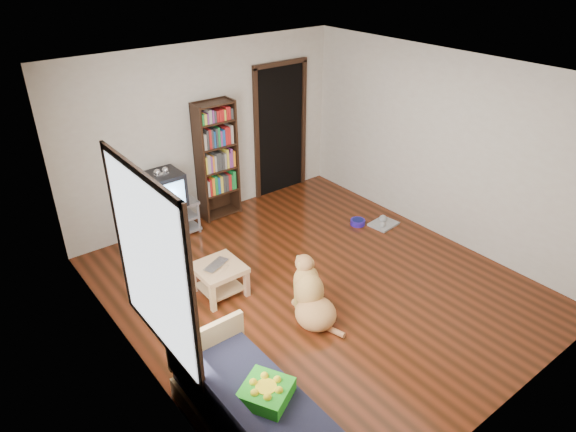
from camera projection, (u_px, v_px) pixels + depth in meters
ground at (315, 285)px, 6.42m from camera, size 5.00×5.00×0.00m
ceiling at (322, 76)px, 5.18m from camera, size 5.00×5.00×0.00m
wall_back at (206, 133)px, 7.53m from camera, size 4.50×0.00×4.50m
wall_front at (525, 299)px, 4.07m from camera, size 4.50×0.00×4.50m
wall_left at (128, 259)px, 4.58m from camera, size 0.00×5.00×5.00m
wall_right at (442, 147)px, 7.02m from camera, size 0.00×5.00×5.00m
green_cushion at (266, 392)px, 4.29m from camera, size 0.53×0.53×0.13m
laptop at (220, 266)px, 6.05m from camera, size 0.40×0.34×0.03m
dog_bowl at (358, 222)px, 7.75m from camera, size 0.22×0.22×0.08m
grey_rag at (383, 224)px, 7.76m from camera, size 0.43×0.36×0.03m
window at (151, 265)px, 4.15m from camera, size 0.03×1.46×1.70m
doorway at (280, 127)px, 8.33m from camera, size 1.03×0.05×2.19m
tv_stand at (166, 219)px, 7.36m from camera, size 0.90×0.45×0.50m
crt_tv at (161, 189)px, 7.15m from camera, size 0.55×0.52×0.58m
bookshelf at (216, 154)px, 7.59m from camera, size 0.60×0.30×1.80m
sofa at (255, 418)px, 4.33m from camera, size 0.80×1.80×0.80m
coffee_table at (219, 274)px, 6.14m from camera, size 0.55×0.55×0.40m
dog at (311, 298)px, 5.76m from camera, size 0.58×0.90×0.74m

